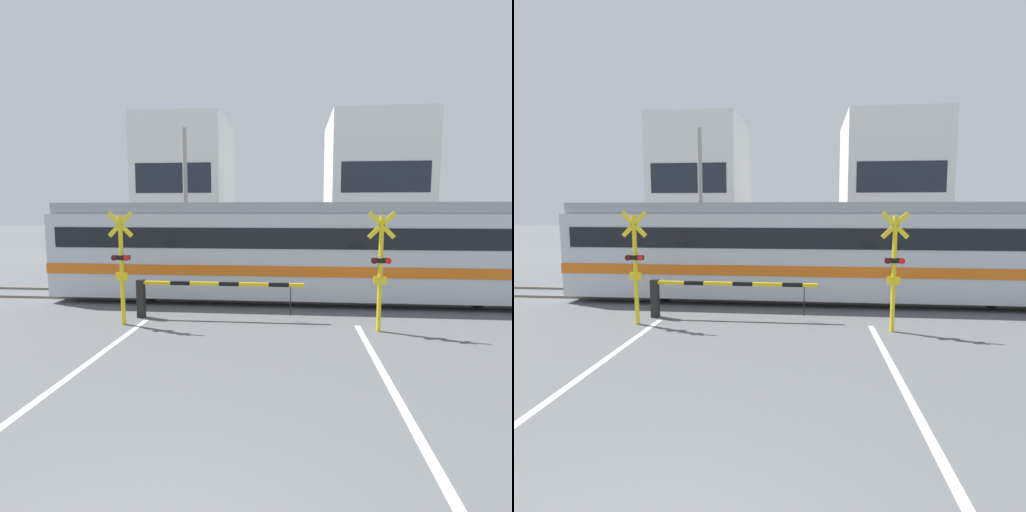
{
  "view_description": "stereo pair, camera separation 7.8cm",
  "coord_description": "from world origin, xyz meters",
  "views": [
    {
      "loc": [
        1.17,
        -2.02,
        3.0
      ],
      "look_at": [
        0.0,
        10.38,
        1.6
      ],
      "focal_mm": 28.0,
      "sensor_mm": 36.0,
      "label": 1
    },
    {
      "loc": [
        1.25,
        -2.01,
        3.0
      ],
      "look_at": [
        0.0,
        10.38,
        1.6
      ],
      "focal_mm": 28.0,
      "sensor_mm": 36.0,
      "label": 2
    }
  ],
  "objects": [
    {
      "name": "crossing_barrier_near",
      "position": [
        -1.78,
        8.71,
        0.8
      ],
      "size": [
        4.68,
        0.2,
        1.08
      ],
      "color": "black",
      "rests_on": "ground_plane"
    },
    {
      "name": "rail_track_near",
      "position": [
        0.0,
        10.81,
        0.04
      ],
      "size": [
        50.0,
        0.1,
        0.08
      ],
      "color": "#6B6051",
      "rests_on": "ground_plane"
    },
    {
      "name": "building_right_of_street",
      "position": [
        6.55,
        26.08,
        4.57
      ],
      "size": [
        6.18,
        7.2,
        9.14
      ],
      "color": "white",
      "rests_on": "ground_plane"
    },
    {
      "name": "crossing_signal_left",
      "position": [
        -3.31,
        7.96,
        1.65
      ],
      "size": [
        0.68,
        0.15,
        3.0
      ],
      "color": "yellow",
      "rests_on": "ground_plane"
    },
    {
      "name": "rail_track_far",
      "position": [
        0.0,
        12.24,
        0.04
      ],
      "size": [
        50.0,
        0.1,
        0.08
      ],
      "color": "#6B6051",
      "rests_on": "ground_plane"
    },
    {
      "name": "road_stripe_right",
      "position": [
        2.86,
        2.2,
        0.0
      ],
      "size": [
        0.14,
        12.41,
        0.01
      ],
      "color": "white",
      "rests_on": "ground_plane"
    },
    {
      "name": "commuter_train",
      "position": [
        1.66,
        11.52,
        1.75
      ],
      "size": [
        16.91,
        2.93,
        3.27
      ],
      "color": "#B7BCC1",
      "rests_on": "ground_plane"
    },
    {
      "name": "crossing_signal_right",
      "position": [
        3.31,
        7.96,
        1.65
      ],
      "size": [
        0.68,
        0.15,
        3.0
      ],
      "color": "yellow",
      "rests_on": "ground_plane"
    },
    {
      "name": "building_left_of_street",
      "position": [
        -6.33,
        26.08,
        4.6
      ],
      "size": [
        5.73,
        7.2,
        9.2
      ],
      "color": "white",
      "rests_on": "ground_plane"
    },
    {
      "name": "crossing_barrier_far",
      "position": [
        1.78,
        14.55,
        0.8
      ],
      "size": [
        4.68,
        0.2,
        1.08
      ],
      "color": "black",
      "rests_on": "ground_plane"
    },
    {
      "name": "utility_pole_streetside",
      "position": [
        -4.06,
        17.05,
        3.47
      ],
      "size": [
        0.22,
        0.22,
        6.95
      ],
      "color": "gray",
      "rests_on": "ground_plane"
    },
    {
      "name": "pedestrian",
      "position": [
        1.06,
        17.87,
        0.89
      ],
      "size": [
        0.38,
        0.22,
        1.57
      ],
      "color": "#33384C",
      "rests_on": "ground_plane"
    }
  ]
}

